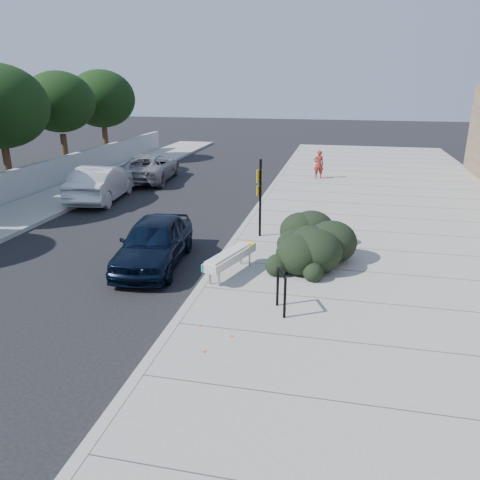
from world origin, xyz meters
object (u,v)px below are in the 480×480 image
object	(u,v)px
wagon_silver	(102,183)
pedestrian	(319,164)
sedan_navy	(154,242)
bench	(231,257)
sign_post	(260,193)
bike_rack	(281,288)
suv_silver	(149,167)

from	to	relation	value
wagon_silver	pedestrian	xyz separation A→B (m)	(9.65, 6.65, 0.11)
sedan_navy	pedestrian	xyz separation A→B (m)	(4.13, 13.85, 0.19)
bench	sign_post	world-z (taller)	sign_post
sign_post	sedan_navy	size ratio (longest dim) A/B	0.63
sign_post	pedestrian	size ratio (longest dim) A/B	1.74
wagon_silver	pedestrian	world-z (taller)	pedestrian
bench	sedan_navy	distance (m)	2.58
bike_rack	pedestrian	size ratio (longest dim) A/B	0.65
sedan_navy	wagon_silver	distance (m)	9.08
pedestrian	wagon_silver	bearing A→B (deg)	19.73
bike_rack	suv_silver	distance (m)	17.17
bike_rack	sedan_navy	distance (m)	4.88
bench	wagon_silver	size ratio (longest dim) A/B	0.45
sedan_navy	pedestrian	bearing A→B (deg)	67.33
bike_rack	bench	bearing A→B (deg)	108.09
bench	pedestrian	size ratio (longest dim) A/B	1.43
bike_rack	suv_silver	xyz separation A→B (m)	(-9.31, 14.43, -0.01)
sign_post	wagon_silver	bearing A→B (deg)	176.72
sign_post	wagon_silver	size ratio (longest dim) A/B	0.54
bike_rack	sign_post	bearing A→B (deg)	82.01
sedan_navy	bench	bearing A→B (deg)	-19.29
bench	suv_silver	bearing A→B (deg)	138.99
suv_silver	bike_rack	bearing A→B (deg)	115.91
bench	suv_silver	distance (m)	14.66
sedan_navy	wagon_silver	xyz separation A→B (m)	(-5.52, 7.20, 0.09)
bike_rack	wagon_silver	world-z (taller)	wagon_silver
pedestrian	sedan_navy	bearing A→B (deg)	58.56
bench	pedestrian	distance (m)	14.54
bench	wagon_silver	bearing A→B (deg)	153.49
sign_post	suv_silver	bearing A→B (deg)	154.98
bike_rack	wagon_silver	bearing A→B (deg)	111.96
suv_silver	pedestrian	distance (m)	9.45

